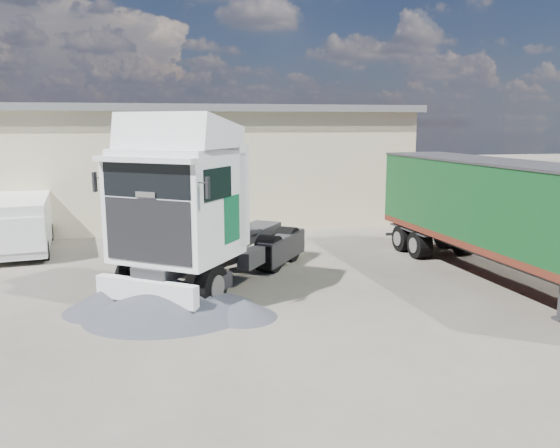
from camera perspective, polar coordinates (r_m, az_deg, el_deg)
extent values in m
plane|color=#2A2822|center=(13.46, -3.45, -9.21)|extent=(120.00, 120.00, 0.00)
cube|color=#C3BA96|center=(28.94, -20.14, 5.82)|extent=(30.00, 12.00, 5.00)
cube|color=#535658|center=(28.87, -20.47, 11.06)|extent=(30.60, 12.60, 0.30)
cube|color=#535658|center=(22.70, -12.17, 3.33)|extent=(4.00, 0.08, 3.60)
cube|color=#535658|center=(28.88, -20.50, 11.46)|extent=(30.60, 0.40, 0.15)
cube|color=maroon|center=(23.05, 23.67, 1.41)|extent=(0.35, 26.00, 2.50)
cylinder|color=black|center=(14.19, -11.33, -5.95)|extent=(2.83, 2.44, 1.14)
cylinder|color=black|center=(17.32, -4.36, -2.77)|extent=(2.87, 2.47, 1.14)
cylinder|color=black|center=(18.64, -2.25, -1.80)|extent=(2.87, 2.47, 1.14)
cube|color=#2D2D30|center=(16.22, -6.28, -2.28)|extent=(4.81, 6.41, 0.32)
cube|color=silver|center=(13.39, -13.80, -6.95)|extent=(2.42, 1.77, 0.59)
cube|color=silver|center=(14.09, -10.75, 1.79)|extent=(3.62, 3.56, 2.64)
cube|color=black|center=(13.16, -13.65, -0.71)|extent=(1.99, 1.39, 1.51)
cube|color=black|center=(13.00, -13.82, 4.43)|extent=(2.03, 1.41, 0.81)
cube|color=silver|center=(14.12, -10.50, 8.74)|extent=(3.38, 3.23, 1.32)
cube|color=#0B502F|center=(15.25, -14.07, 1.19)|extent=(0.47, 0.67, 1.18)
cube|color=#0B502F|center=(13.82, -5.04, 0.53)|extent=(0.47, 0.67, 1.18)
cylinder|color=#2D2D30|center=(17.38, -4.07, -0.62)|extent=(1.65, 1.65, 0.13)
cylinder|color=black|center=(20.07, 15.74, -1.63)|extent=(2.27, 1.07, 0.92)
cube|color=#2D2D30|center=(17.19, 21.88, -2.90)|extent=(1.44, 10.42, 0.30)
cube|color=#591E14|center=(17.13, 21.95, -1.97)|extent=(2.91, 10.53, 0.21)
cube|color=black|center=(16.92, 22.23, 2.10)|extent=(2.91, 10.53, 2.25)
cube|color=#2D2D30|center=(16.81, 22.50, 5.96)|extent=(2.96, 10.58, 0.07)
cylinder|color=black|center=(20.01, -25.82, -2.68)|extent=(2.05, 0.96, 0.68)
cylinder|color=black|center=(23.22, -25.07, -0.92)|extent=(2.05, 0.96, 0.68)
cube|color=silver|center=(21.48, -25.57, 0.19)|extent=(2.63, 4.96, 1.75)
cube|color=silver|center=(19.58, -26.06, -0.91)|extent=(2.02, 1.19, 1.13)
cube|color=black|center=(19.69, -26.13, 0.81)|extent=(1.79, 0.35, 0.62)
cone|color=#20222A|center=(13.55, -11.25, -7.32)|extent=(4.75, 4.75, 0.88)
cone|color=#20222A|center=(13.11, -3.71, -8.76)|extent=(1.78, 1.78, 0.44)
cone|color=#20222A|center=(14.15, -18.05, -7.61)|extent=(2.18, 2.18, 0.53)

